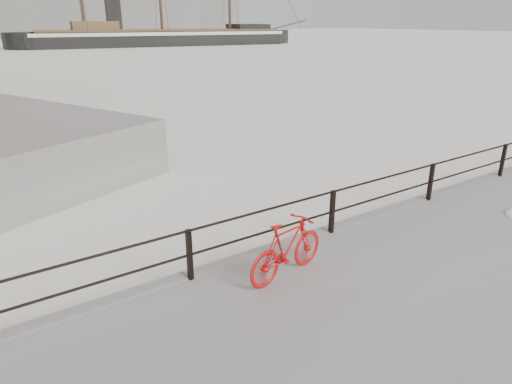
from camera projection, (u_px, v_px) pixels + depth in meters
ground at (325, 244)px, 10.51m from camera, size 400.00×400.00×0.00m
promenade at (495, 328)px, 7.36m from camera, size 36.00×8.00×0.35m
guardrail at (332, 212)px, 10.09m from camera, size 28.00×0.10×1.00m
bicycle at (287, 249)px, 8.34m from camera, size 1.90×0.60×1.13m
snow_mounds at (504, 204)px, 11.44m from camera, size 26.90×2.87×0.34m
barque_black at (163, 46)px, 89.43m from camera, size 64.91×29.96×35.18m
industrial_west at (37, 3)px, 125.98m from camera, size 32.00×18.00×18.00m
industrial_east at (205, 13)px, 164.97m from camera, size 20.00×16.00×14.00m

